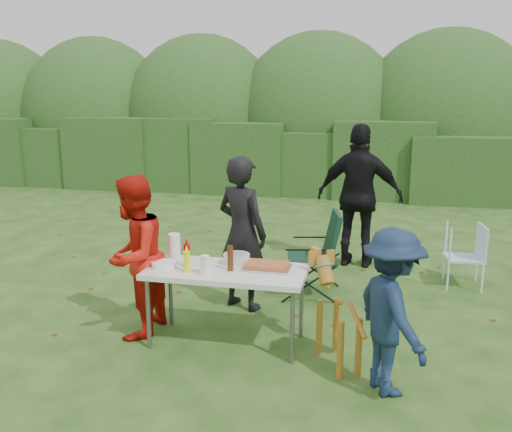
% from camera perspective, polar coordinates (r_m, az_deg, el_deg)
% --- Properties ---
extents(ground, '(80.00, 80.00, 0.00)m').
position_cam_1_polar(ground, '(5.65, -5.05, -11.90)').
color(ground, '#1E4211').
extents(hedge_row, '(22.00, 1.40, 1.70)m').
position_cam_1_polar(hedge_row, '(13.07, 5.67, 5.95)').
color(hedge_row, '#23471C').
rests_on(hedge_row, ground).
extents(shrub_backdrop, '(20.00, 2.60, 3.20)m').
position_cam_1_polar(shrub_backdrop, '(14.60, 6.54, 9.57)').
color(shrub_backdrop, '#3D6628').
rests_on(shrub_backdrop, ground).
extents(folding_table, '(1.50, 0.70, 0.74)m').
position_cam_1_polar(folding_table, '(5.13, -3.15, -6.18)').
color(folding_table, silver).
rests_on(folding_table, ground).
extents(person_cook, '(0.74, 0.63, 1.71)m').
position_cam_1_polar(person_cook, '(5.96, -1.48, -1.81)').
color(person_cook, black).
rests_on(person_cook, ground).
extents(person_red_jacket, '(0.62, 0.79, 1.60)m').
position_cam_1_polar(person_red_jacket, '(5.42, -12.74, -4.20)').
color(person_red_jacket, red).
rests_on(person_red_jacket, ground).
extents(person_black_puffy, '(1.20, 0.60, 1.98)m').
position_cam_1_polar(person_black_puffy, '(7.57, 10.84, 2.07)').
color(person_black_puffy, black).
rests_on(person_black_puffy, ground).
extents(child, '(0.85, 1.00, 1.35)m').
position_cam_1_polar(child, '(4.44, 14.09, -9.78)').
color(child, '#14253F').
rests_on(child, ground).
extents(dog, '(0.78, 1.02, 0.90)m').
position_cam_1_polar(dog, '(4.85, 8.72, -10.43)').
color(dog, '#A16A21').
rests_on(dog, ground).
extents(camping_chair, '(0.76, 0.76, 1.02)m').
position_cam_1_polar(camping_chair, '(6.44, 5.92, -3.97)').
color(camping_chair, '#103121').
rests_on(camping_chair, ground).
extents(lawn_chair, '(0.52, 0.52, 0.79)m').
position_cam_1_polar(lawn_chair, '(7.22, 21.04, -3.89)').
color(lawn_chair, '#4C8BBF').
rests_on(lawn_chair, ground).
extents(food_tray, '(0.45, 0.30, 0.02)m').
position_cam_1_polar(food_tray, '(5.12, 1.14, -5.47)').
color(food_tray, '#B7B7BA').
rests_on(food_tray, folding_table).
extents(focaccia_bread, '(0.40, 0.26, 0.04)m').
position_cam_1_polar(focaccia_bread, '(5.11, 1.14, -5.17)').
color(focaccia_bread, '#A85B2F').
rests_on(focaccia_bread, food_tray).
extents(mustard_bottle, '(0.06, 0.06, 0.20)m').
position_cam_1_polar(mustard_bottle, '(5.04, -7.29, -4.80)').
color(mustard_bottle, '#F2FF07').
rests_on(mustard_bottle, folding_table).
extents(ketchup_bottle, '(0.06, 0.06, 0.22)m').
position_cam_1_polar(ketchup_bottle, '(5.19, -7.29, -4.16)').
color(ketchup_bottle, '#920208').
rests_on(ketchup_bottle, folding_table).
extents(beer_bottle, '(0.06, 0.06, 0.24)m').
position_cam_1_polar(beer_bottle, '(5.04, -2.71, -4.46)').
color(beer_bottle, '#47230F').
rests_on(beer_bottle, folding_table).
extents(paper_towel_roll, '(0.12, 0.12, 0.26)m').
position_cam_1_polar(paper_towel_roll, '(5.44, -8.60, -3.20)').
color(paper_towel_roll, white).
rests_on(paper_towel_roll, folding_table).
extents(cup_stack, '(0.08, 0.08, 0.18)m').
position_cam_1_polar(cup_stack, '(4.96, -5.37, -5.16)').
color(cup_stack, white).
rests_on(cup_stack, folding_table).
extents(pasta_bowl, '(0.26, 0.26, 0.10)m').
position_cam_1_polar(pasta_bowl, '(5.25, -2.07, -4.54)').
color(pasta_bowl, silver).
rests_on(pasta_bowl, folding_table).
extents(plate_stack, '(0.24, 0.24, 0.05)m').
position_cam_1_polar(plate_stack, '(5.24, -9.64, -5.04)').
color(plate_stack, white).
rests_on(plate_stack, folding_table).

